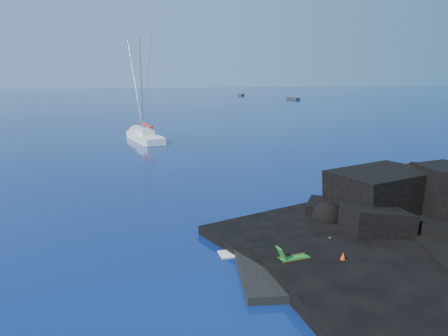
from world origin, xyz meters
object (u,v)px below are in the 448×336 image
object	(u,v)px
deck_chair	(294,254)
distant_boat_b	(293,100)
marker_cone	(343,259)
distant_boat_a	(241,96)
sailboat	(145,141)
sunbather	(324,242)

from	to	relation	value
deck_chair	distant_boat_b	xyz separation A→B (m)	(38.14, 106.40, -0.84)
deck_chair	marker_cone	xyz separation A→B (m)	(2.05, -0.52, -0.19)
marker_cone	distant_boat_a	distance (m)	131.47
marker_cone	sailboat	bearing A→B (deg)	101.69
marker_cone	distant_boat_b	world-z (taller)	marker_cone
sunbather	distant_boat_b	distance (m)	110.73
sailboat	sunbather	distance (m)	37.23
distant_boat_b	sailboat	bearing A→B (deg)	-141.65
deck_chair	distant_boat_b	bearing A→B (deg)	59.81
sailboat	marker_cone	size ratio (longest dim) A/B	20.71
deck_chair	marker_cone	bearing A→B (deg)	-24.64
deck_chair	distant_boat_a	xyz separation A→B (m)	(27.60, 128.44, -0.84)
distant_boat_b	distant_boat_a	bearing A→B (deg)	96.71
sailboat	deck_chair	world-z (taller)	sailboat
sailboat	distant_boat_b	xyz separation A→B (m)	(44.06, 68.38, 0.00)
sunbather	marker_cone	world-z (taller)	marker_cone
sunbather	distant_boat_a	bearing A→B (deg)	48.73
sailboat	distant_boat_a	world-z (taller)	sailboat
marker_cone	distant_boat_a	size ratio (longest dim) A/B	0.14
sunbather	distant_boat_b	bearing A→B (deg)	41.11
marker_cone	distant_boat_b	size ratio (longest dim) A/B	0.13
sunbather	distant_boat_a	world-z (taller)	sunbather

